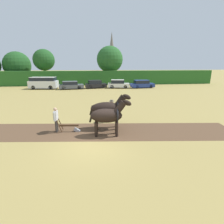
{
  "coord_description": "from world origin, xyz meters",
  "views": [
    {
      "loc": [
        0.03,
        -9.35,
        4.53
      ],
      "look_at": [
        1.52,
        2.94,
        1.1
      ],
      "focal_mm": 28.0,
      "sensor_mm": 36.0,
      "label": 1
    }
  ],
  "objects_px": {
    "draft_horse_lead_right": "(108,109)",
    "parked_car_center_left": "(96,84)",
    "farmer_at_plow": "(56,118)",
    "parked_van": "(43,83)",
    "draft_horse_lead_left": "(108,115)",
    "plow": "(71,127)",
    "tree_left": "(17,65)",
    "parked_car_left": "(71,85)",
    "farmer_beside_team": "(112,109)",
    "tree_center_left": "(44,60)",
    "church_spire": "(112,53)",
    "tree_center": "(110,59)",
    "parked_car_center_right": "(142,84)",
    "parked_car_center": "(118,84)"
  },
  "relations": [
    {
      "from": "tree_center_left",
      "to": "tree_center",
      "type": "height_order",
      "value": "tree_center"
    },
    {
      "from": "tree_center",
      "to": "parked_van",
      "type": "xyz_separation_m",
      "value": [
        -13.21,
        -7.78,
        -4.35
      ]
    },
    {
      "from": "draft_horse_lead_left",
      "to": "farmer_at_plow",
      "type": "distance_m",
      "value": 3.61
    },
    {
      "from": "tree_left",
      "to": "tree_center",
      "type": "xyz_separation_m",
      "value": [
        21.13,
        -2.09,
        1.27
      ]
    },
    {
      "from": "tree_left",
      "to": "farmer_beside_team",
      "type": "bearing_deg",
      "value": -58.99
    },
    {
      "from": "farmer_at_plow",
      "to": "parked_van",
      "type": "height_order",
      "value": "parked_van"
    },
    {
      "from": "tree_left",
      "to": "parked_van",
      "type": "bearing_deg",
      "value": -51.22
    },
    {
      "from": "draft_horse_lead_right",
      "to": "parked_van",
      "type": "distance_m",
      "value": 23.99
    },
    {
      "from": "parked_van",
      "to": "parked_car_center",
      "type": "relative_size",
      "value": 1.23
    },
    {
      "from": "draft_horse_lead_right",
      "to": "tree_center",
      "type": "bearing_deg",
      "value": 89.61
    },
    {
      "from": "draft_horse_lead_right",
      "to": "farmer_at_plow",
      "type": "distance_m",
      "value": 3.63
    },
    {
      "from": "farmer_at_plow",
      "to": "parked_car_center",
      "type": "distance_m",
      "value": 23.0
    },
    {
      "from": "parked_car_center",
      "to": "parked_car_center_right",
      "type": "relative_size",
      "value": 0.92
    },
    {
      "from": "tree_left",
      "to": "tree_center_left",
      "type": "distance_m",
      "value": 6.87
    },
    {
      "from": "tree_left",
      "to": "draft_horse_lead_right",
      "type": "height_order",
      "value": "tree_left"
    },
    {
      "from": "tree_left",
      "to": "draft_horse_lead_left",
      "type": "bearing_deg",
      "value": -61.87
    },
    {
      "from": "farmer_at_plow",
      "to": "parked_van",
      "type": "relative_size",
      "value": 0.33
    },
    {
      "from": "tree_center",
      "to": "parked_car_center_right",
      "type": "distance_m",
      "value": 11.18
    },
    {
      "from": "tree_center_left",
      "to": "parked_car_center_right",
      "type": "bearing_deg",
      "value": -23.6
    },
    {
      "from": "parked_car_center_left",
      "to": "parked_van",
      "type": "bearing_deg",
      "value": 168.98
    },
    {
      "from": "draft_horse_lead_right",
      "to": "farmer_beside_team",
      "type": "distance_m",
      "value": 1.57
    },
    {
      "from": "tree_center_left",
      "to": "farmer_at_plow",
      "type": "xyz_separation_m",
      "value": [
        7.69,
        -30.05,
        -4.3
      ]
    },
    {
      "from": "farmer_at_plow",
      "to": "parked_car_left",
      "type": "distance_m",
      "value": 21.3
    },
    {
      "from": "tree_left",
      "to": "draft_horse_lead_right",
      "type": "distance_m",
      "value": 36.48
    },
    {
      "from": "plow",
      "to": "tree_left",
      "type": "bearing_deg",
      "value": 121.3
    },
    {
      "from": "parked_car_left",
      "to": "parked_car_center_left",
      "type": "distance_m",
      "value": 4.6
    },
    {
      "from": "draft_horse_lead_right",
      "to": "parked_car_center_right",
      "type": "height_order",
      "value": "draft_horse_lead_right"
    },
    {
      "from": "draft_horse_lead_left",
      "to": "parked_van",
      "type": "relative_size",
      "value": 0.53
    },
    {
      "from": "tree_center_left",
      "to": "church_spire",
      "type": "distance_m",
      "value": 34.94
    },
    {
      "from": "draft_horse_lead_left",
      "to": "plow",
      "type": "distance_m",
      "value": 2.86
    },
    {
      "from": "farmer_at_plow",
      "to": "parked_car_center_left",
      "type": "bearing_deg",
      "value": 86.5
    },
    {
      "from": "draft_horse_lead_right",
      "to": "parked_car_left",
      "type": "height_order",
      "value": "draft_horse_lead_right"
    },
    {
      "from": "draft_horse_lead_right",
      "to": "parked_car_center_left",
      "type": "xyz_separation_m",
      "value": [
        -0.26,
        21.76,
        -0.74
      ]
    },
    {
      "from": "plow",
      "to": "parked_car_center",
      "type": "relative_size",
      "value": 0.38
    },
    {
      "from": "tree_center",
      "to": "farmer_at_plow",
      "type": "xyz_separation_m",
      "value": [
        -6.94,
        -29.93,
        -4.47
      ]
    },
    {
      "from": "tree_center",
      "to": "plow",
      "type": "xyz_separation_m",
      "value": [
        -6.0,
        -30.01,
        -5.15
      ]
    },
    {
      "from": "tree_center_left",
      "to": "plow",
      "type": "height_order",
      "value": "tree_center_left"
    },
    {
      "from": "tree_left",
      "to": "parked_van",
      "type": "height_order",
      "value": "tree_left"
    },
    {
      "from": "farmer_beside_team",
      "to": "parked_car_center_left",
      "type": "height_order",
      "value": "farmer_beside_team"
    },
    {
      "from": "draft_horse_lead_right",
      "to": "farmer_at_plow",
      "type": "height_order",
      "value": "draft_horse_lead_right"
    },
    {
      "from": "farmer_at_plow",
      "to": "plow",
      "type": "bearing_deg",
      "value": 0.27
    },
    {
      "from": "parked_car_left",
      "to": "draft_horse_lead_left",
      "type": "bearing_deg",
      "value": -85.89
    },
    {
      "from": "farmer_beside_team",
      "to": "draft_horse_lead_right",
      "type": "bearing_deg",
      "value": -62.18
    },
    {
      "from": "tree_left",
      "to": "plow",
      "type": "distance_m",
      "value": 35.69
    },
    {
      "from": "parked_car_center_right",
      "to": "parked_car_left",
      "type": "bearing_deg",
      "value": 174.76
    },
    {
      "from": "tree_left",
      "to": "parked_car_left",
      "type": "distance_m",
      "value": 17.22
    },
    {
      "from": "parked_van",
      "to": "parked_car_left",
      "type": "distance_m",
      "value": 5.15
    },
    {
      "from": "parked_car_center_right",
      "to": "draft_horse_lead_left",
      "type": "bearing_deg",
      "value": -117.1
    },
    {
      "from": "draft_horse_lead_right",
      "to": "parked_car_center_right",
      "type": "bearing_deg",
      "value": 73.62
    },
    {
      "from": "tree_center_left",
      "to": "farmer_at_plow",
      "type": "bearing_deg",
      "value": -75.64
    }
  ]
}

